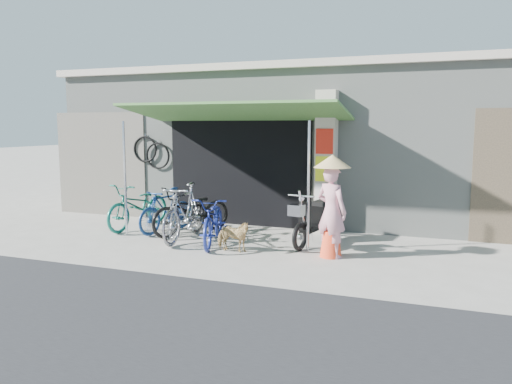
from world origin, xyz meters
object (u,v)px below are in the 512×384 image
(bike_silver, at_px, (185,212))
(street_dog, at_px, (233,236))
(moped, at_px, (316,220))
(bike_teal, at_px, (139,206))
(nun, at_px, (332,207))
(bike_black, at_px, (192,210))
(bike_navy, at_px, (214,220))
(bike_blue, at_px, (166,210))

(bike_silver, xyz_separation_m, street_dog, (1.25, -0.52, -0.28))
(moped, bearing_deg, bike_teal, -169.69)
(nun, bearing_deg, bike_teal, 13.65)
(nun, bearing_deg, bike_black, 11.26)
(bike_teal, distance_m, bike_navy, 2.38)
(bike_teal, xyz_separation_m, moped, (4.03, -0.07, -0.04))
(bike_black, relative_size, street_dog, 2.85)
(street_dog, distance_m, moped, 1.72)
(bike_blue, xyz_separation_m, bike_navy, (1.44, -0.69, 0.00))
(bike_silver, distance_m, bike_navy, 0.72)
(bike_navy, bearing_deg, bike_blue, 139.21)
(bike_teal, height_order, nun, nun)
(bike_navy, relative_size, moped, 1.00)
(bike_blue, relative_size, moped, 0.87)
(bike_teal, distance_m, street_dog, 3.04)
(street_dog, bearing_deg, bike_blue, 64.00)
(bike_silver, xyz_separation_m, moped, (2.51, 0.64, -0.10))
(street_dog, bearing_deg, moped, -45.26)
(bike_blue, relative_size, bike_silver, 0.83)
(bike_black, xyz_separation_m, nun, (3.11, -0.80, 0.37))
(bike_silver, height_order, moped, bike_silver)
(street_dog, height_order, moped, moped)
(bike_black, distance_m, street_dog, 1.74)
(bike_black, bearing_deg, street_dog, -11.07)
(bike_black, distance_m, bike_silver, 0.56)
(bike_teal, relative_size, bike_black, 1.00)
(bike_blue, xyz_separation_m, nun, (3.73, -0.81, 0.41))
(bike_navy, height_order, nun, nun)
(bike_blue, height_order, bike_black, bike_black)
(nun, bearing_deg, bike_silver, 20.77)
(bike_silver, bearing_deg, street_dog, -25.10)
(bike_silver, height_order, bike_navy, bike_silver)
(bike_teal, distance_m, nun, 4.63)
(street_dog, bearing_deg, bike_navy, 57.30)
(bike_black, bearing_deg, bike_navy, -12.82)
(bike_navy, bearing_deg, bike_teal, 144.08)
(bike_teal, bearing_deg, moped, 6.38)
(bike_teal, bearing_deg, bike_silver, -17.45)
(bike_blue, distance_m, bike_navy, 1.60)
(bike_blue, distance_m, street_dog, 2.27)
(bike_navy, xyz_separation_m, moped, (1.81, 0.77, -0.00))
(bike_teal, xyz_separation_m, bike_navy, (2.22, -0.84, -0.04))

